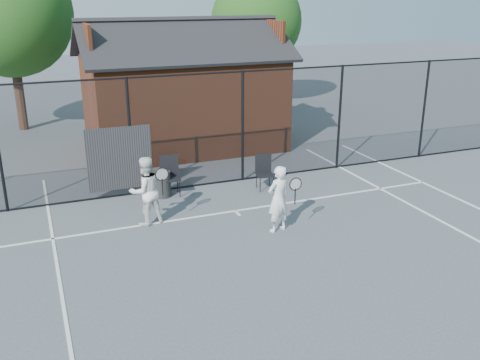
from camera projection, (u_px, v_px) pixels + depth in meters
name	position (u px, v px, depth m)	size (l,w,h in m)	color
ground	(293.00, 268.00, 10.01)	(80.00, 80.00, 0.00)	#484C53
court_lines	(330.00, 304.00, 8.85)	(11.02, 18.00, 0.01)	silver
fence	(196.00, 133.00, 13.81)	(22.04, 3.00, 3.00)	black
clubhouse	(183.00, 98.00, 17.54)	(6.50, 4.36, 4.19)	brown
tree_left	(8.00, 14.00, 18.88)	(4.48, 4.48, 6.44)	black
tree_right	(256.00, 21.00, 23.42)	(3.97, 3.97, 5.70)	black
player_front	(278.00, 199.00, 11.36)	(0.70, 0.55, 1.47)	white
player_back	(146.00, 191.00, 11.72)	(0.90, 0.76, 1.55)	white
chair_left	(171.00, 177.00, 13.48)	(0.47, 0.49, 0.99)	black
chair_right	(265.00, 173.00, 13.90)	(0.43, 0.45, 0.89)	black
waste_bin	(162.00, 184.00, 13.46)	(0.45, 0.45, 0.66)	black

